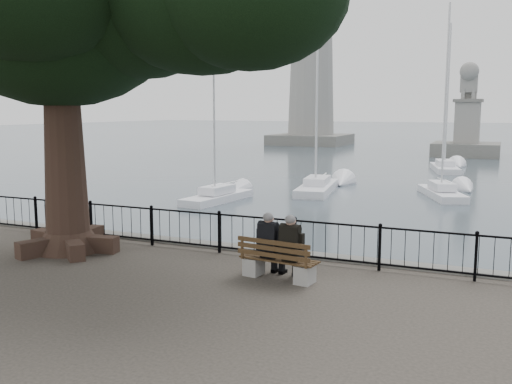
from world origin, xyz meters
The scene contains 11 objects.
harbor centered at (0.00, 3.00, -0.50)m, with size 260.00×260.00×1.20m.
railing centered at (0.00, 2.50, 0.56)m, with size 22.06×0.06×1.00m.
bench centered at (1.17, 0.97, 0.31)m, with size 1.75×0.72×0.90m.
person_left centered at (0.97, 1.10, 0.66)m, with size 0.45×0.74×1.42m.
person_right centered at (1.48, 1.03, 0.66)m, with size 0.45×0.74×1.42m.
lighthouse centered at (-18.00, 62.00, 11.20)m, with size 9.45×9.45×29.10m.
lion_monument centered at (2.00, 49.93, 1.31)m, with size 6.24×6.24×9.15m.
sailboat_a centered at (-7.60, 15.13, -0.70)m, with size 1.88×4.89×9.29m.
sailboat_b centered at (-4.03, 20.34, -0.65)m, with size 2.42×6.01×12.42m.
sailboat_c centered at (2.55, 21.10, -0.69)m, with size 3.04×5.04×10.01m.
sailboat_f centered at (1.45, 34.52, -0.68)m, with size 2.77×5.87×10.91m.
Camera 1 is at (5.40, -9.92, 3.57)m, focal length 40.00 mm.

